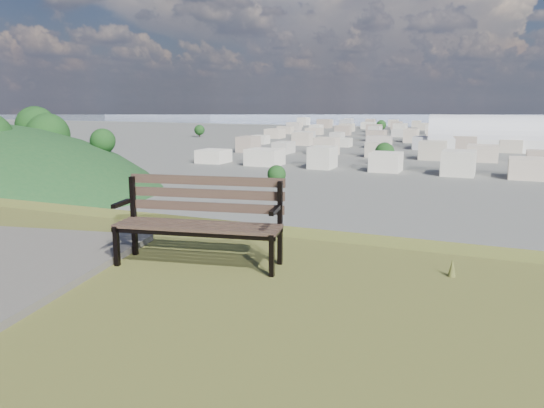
% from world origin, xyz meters
% --- Properties ---
extents(park_bench, '(1.82, 0.87, 0.91)m').
position_xyz_m(park_bench, '(-0.12, 2.64, 25.52)').
color(park_bench, '#49382A').
rests_on(park_bench, hilltop_mesa).
extents(arena, '(61.15, 30.42, 24.93)m').
position_xyz_m(arena, '(-3.01, 307.11, 5.88)').
color(arena, silver).
rests_on(arena, ground).
extents(city_blocks, '(395.00, 361.00, 7.00)m').
position_xyz_m(city_blocks, '(0.00, 394.44, 3.50)').
color(city_blocks, beige).
rests_on(city_blocks, ground).
extents(city_trees, '(406.52, 387.20, 9.98)m').
position_xyz_m(city_trees, '(-26.39, 319.00, 4.83)').
color(city_trees, '#322419').
rests_on(city_trees, ground).
extents(bay_water, '(2400.00, 700.00, 0.12)m').
position_xyz_m(bay_water, '(0.00, 900.00, 0.00)').
color(bay_water, '#91A4B9').
rests_on(bay_water, ground).
extents(far_hills, '(2050.00, 340.00, 60.00)m').
position_xyz_m(far_hills, '(-60.92, 1402.93, 25.47)').
color(far_hills, '#8C93AE').
rests_on(far_hills, ground).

